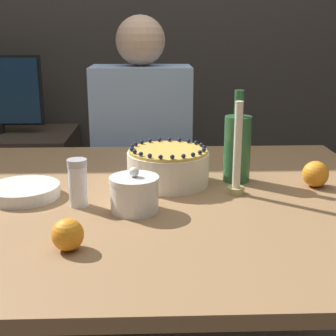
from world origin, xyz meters
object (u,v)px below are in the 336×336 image
Objects in this scene: candle at (237,158)px; cake at (168,167)px; sugar_bowl at (134,194)px; person_man_blue_shirt at (143,186)px; sugar_shaker at (78,182)px; bottle at (237,147)px.

cake is at bearing 152.25° from candle.
cake is 0.21m from candle.
sugar_bowl is 0.48× the size of candle.
person_man_blue_shirt is (-0.09, 0.64, -0.27)m from cake.
candle is (0.40, 0.08, 0.04)m from sugar_shaker.
bottle is at bearing 38.72° from sugar_bowl.
person_man_blue_shirt reaches higher than sugar_shaker.
sugar_bowl is 1.00× the size of sugar_shaker.
candle is (0.18, -0.09, 0.05)m from cake.
person_man_blue_shirt is at bearing 109.67° from candle.
cake is at bearing 67.25° from sugar_bowl.
bottle reaches higher than sugar_bowl.
sugar_shaker is at bearing -143.25° from cake.
bottle is (0.02, 0.11, 0.00)m from candle.
bottle reaches higher than cake.
candle is (0.26, 0.12, 0.05)m from sugar_bowl.
candle is at bearing -100.23° from bottle.
bottle is 0.75m from person_man_blue_shirt.
sugar_shaker is (-0.14, 0.04, 0.02)m from sugar_bowl.
sugar_shaker is 0.87m from person_man_blue_shirt.
cake is 0.88× the size of bottle.
candle reaches higher than sugar_bowl.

